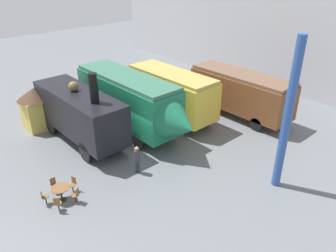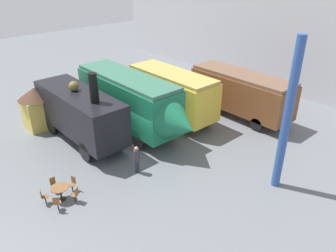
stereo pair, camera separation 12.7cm
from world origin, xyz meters
name	(u,v)px [view 2 (the right image)]	position (x,y,z in m)	size (l,w,h in m)	color
ground_plane	(148,148)	(0.00, 0.00, 0.00)	(80.00, 80.00, 0.00)	slate
backdrop_wall	(287,42)	(0.00, 15.49, 4.50)	(44.00, 0.15, 9.00)	silver
passenger_coach_wooden	(241,91)	(0.80, 8.41, 1.97)	(8.02, 2.56, 3.37)	brown
passenger_coach_vintage	(172,92)	(-2.23, 4.14, 2.17)	(7.23, 2.59, 3.66)	gold
streamlined_locomotive	(134,101)	(-2.28, 0.77, 2.36)	(10.55, 2.63, 3.98)	#196B47
steam_locomotive	(80,111)	(-3.70, -2.53, 2.13)	(7.84, 2.45, 5.20)	black
cafe_table_near	(60,190)	(1.01, -6.38, 0.62)	(0.91, 0.91, 0.77)	black
cafe_chair_0	(76,194)	(1.69, -5.91, 0.51)	(0.40, 0.40, 0.87)	black
cafe_chair_1	(73,183)	(0.77, -5.59, 0.51)	(0.37, 0.39, 0.87)	black
cafe_chair_2	(54,184)	(0.18, -6.36, 0.51)	(0.36, 0.36, 0.87)	black
cafe_chair_3	(43,196)	(0.74, -7.16, 0.51)	(0.37, 0.39, 0.87)	black
cafe_chair_4	(57,202)	(1.67, -6.88, 0.51)	(0.40, 0.40, 0.87)	black
visitor_person	(137,159)	(1.67, -2.08, 0.92)	(0.34, 0.34, 1.69)	#262633
ticket_kiosk	(37,106)	(-7.54, -3.89, 1.67)	(2.34, 2.34, 3.00)	#DBC151
support_pillar	(287,118)	(7.54, 2.78, 4.00)	(0.44, 0.44, 8.00)	#2D519E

